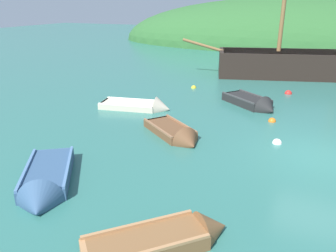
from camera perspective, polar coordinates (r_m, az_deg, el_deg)
ground_plane at (r=12.42m, az=24.62°, el=-4.88°), size 120.00×120.00×0.00m
shore_hill at (r=45.33m, az=18.77°, el=13.25°), size 42.41×20.23×11.07m
sailing_ship at (r=25.50m, az=23.67°, el=9.28°), size 15.23×6.45×13.02m
rowboat_far at (r=10.07m, az=-20.36°, el=-9.44°), size 2.89×3.49×1.20m
rowboat_center at (r=17.20m, az=14.45°, el=3.68°), size 3.21×2.91×1.17m
rowboat_portside at (r=16.38m, az=-4.56°, el=3.24°), size 3.63×1.76×1.15m
rowboat_outer_right at (r=7.55m, az=-0.21°, el=-19.18°), size 2.97×2.95×0.93m
rowboat_near_dock at (r=12.86m, az=1.43°, el=-1.61°), size 3.06×2.74×1.09m
buoy_white at (r=13.02m, az=18.26°, el=-2.85°), size 0.35×0.35×0.35m
buoy_orange at (r=15.31m, az=17.48°, el=0.75°), size 0.34×0.34×0.34m
buoy_yellow at (r=20.50m, az=4.46°, el=6.55°), size 0.32×0.32×0.32m
buoy_red at (r=20.34m, az=20.01°, el=5.25°), size 0.41×0.41×0.41m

